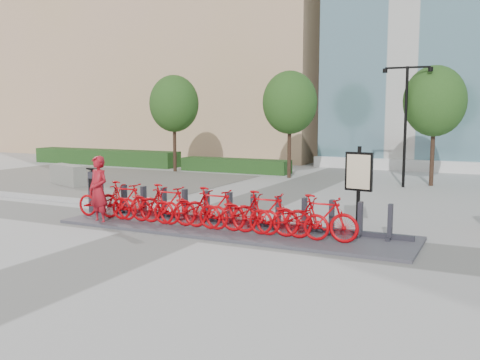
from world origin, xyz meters
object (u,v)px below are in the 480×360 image
at_px(worker_red, 98,190).
at_px(jersey_barrier, 68,175).
at_px(map_sign, 359,175).
at_px(bike_0, 105,201).
at_px(kiosk, 96,191).

distance_m(worker_red, jersey_barrier, 9.10).
relative_size(jersey_barrier, map_sign, 1.00).
bearing_deg(bike_0, worker_red, -156.10).
height_order(kiosk, map_sign, map_sign).
xyz_separation_m(kiosk, map_sign, (7.73, 1.24, 0.74)).
height_order(worker_red, map_sign, map_sign).
bearing_deg(jersey_barrier, bike_0, -19.24).
distance_m(jersey_barrier, map_sign, 14.07).
bearing_deg(jersey_barrier, map_sign, 5.14).
bearing_deg(kiosk, map_sign, 6.99).
height_order(kiosk, jersey_barrier, kiosk).
distance_m(bike_0, kiosk, 1.01).
distance_m(kiosk, worker_red, 1.51).
height_order(jersey_barrier, map_sign, map_sign).
relative_size(kiosk, worker_red, 0.72).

